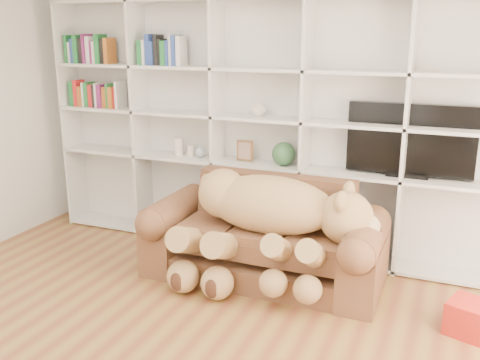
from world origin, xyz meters
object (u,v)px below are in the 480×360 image
at_px(teddy_bear, 267,218).
at_px(gift_box, 471,318).
at_px(tv, 410,141).
at_px(sofa, 265,242).

distance_m(teddy_bear, gift_box, 1.68).
bearing_deg(tv, sofa, -149.35).
distance_m(teddy_bear, tv, 1.41).
bearing_deg(teddy_bear, sofa, 110.68).
bearing_deg(tv, gift_box, -58.72).
relative_size(gift_box, tv, 0.28).
relative_size(sofa, teddy_bear, 1.24).
relative_size(sofa, tv, 1.89).
distance_m(sofa, teddy_bear, 0.34).
height_order(gift_box, tv, tv).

